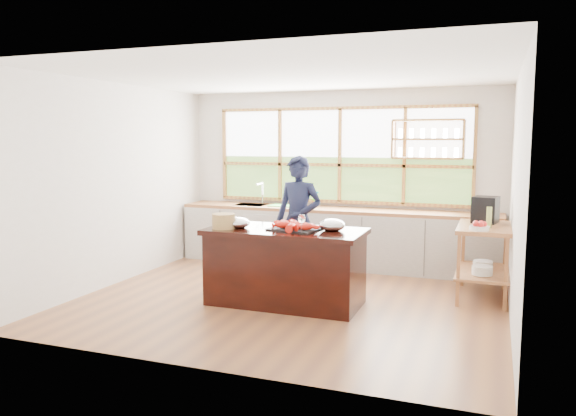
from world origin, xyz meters
The scene contains 18 objects.
ground_plane centered at (0.00, 0.00, 0.00)m, with size 5.00×5.00×0.00m, color brown.
room_shell centered at (0.02, 0.51, 1.75)m, with size 5.02×4.52×2.71m.
back_counter centered at (-0.02, 1.94, 0.45)m, with size 4.90×0.63×0.90m.
right_shelf_unit centered at (2.19, 0.89, 0.60)m, with size 0.62×1.10×0.90m.
island centered at (0.00, -0.20, 0.45)m, with size 1.85×0.90×0.90m.
cook centered at (-0.14, 0.66, 0.87)m, with size 0.63×0.42×1.74m, color #141932.
potted_plant centered at (-0.34, 2.00, 1.04)m, with size 0.15×0.10×0.28m, color slate.
cutting_board centered at (-0.85, 1.94, 0.91)m, with size 0.40×0.30×0.01m, color #4ECE4B.
espresso_machine centered at (2.19, 1.16, 1.07)m, with size 0.29×0.31×0.33m, color black.
wine_bottle centered at (2.24, 0.73, 1.03)m, with size 0.06×0.06×0.25m, color #9EB153.
fruit_bowl centered at (2.14, 0.50, 0.95)m, with size 0.22×0.22×0.11m.
slate_board centered at (0.12, -0.22, 0.91)m, with size 0.55×0.40×0.02m, color black.
lobster_pile centered at (0.11, -0.23, 0.96)m, with size 0.55×0.48×0.08m.
mixing_bowl_left centered at (-0.56, -0.30, 0.96)m, with size 0.28×0.28×0.13m, color silver.
mixing_bowl_right centered at (0.54, -0.12, 0.97)m, with size 0.31×0.31×0.15m, color silver.
wine_glass centered at (0.29, -0.46, 1.06)m, with size 0.08×0.08×0.22m.
wicker_basket centered at (-0.70, -0.41, 0.99)m, with size 0.27×0.27×0.18m, color #A9834F.
parchment_roll centered at (-0.76, 0.04, 0.94)m, with size 0.08×0.08×0.30m, color silver.
Camera 1 is at (2.29, -6.29, 1.95)m, focal length 35.00 mm.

